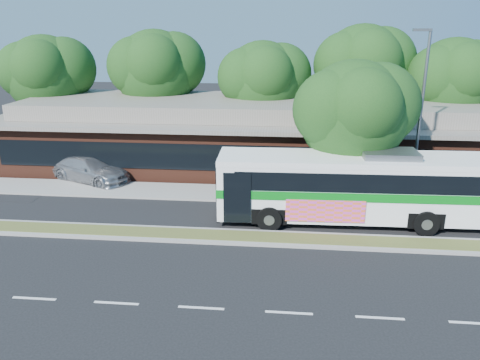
# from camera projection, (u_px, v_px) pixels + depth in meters

# --- Properties ---
(ground) EXTENTS (120.00, 120.00, 0.00)m
(ground) POSITION_uv_depth(u_px,v_px,m) (221.00, 244.00, 20.75)
(ground) COLOR black
(ground) RESTS_ON ground
(median_strip) EXTENTS (26.00, 1.10, 0.15)m
(median_strip) POSITION_uv_depth(u_px,v_px,m) (223.00, 236.00, 21.29)
(median_strip) COLOR #425022
(median_strip) RESTS_ON ground
(sidewalk) EXTENTS (44.00, 2.60, 0.12)m
(sidewalk) POSITION_uv_depth(u_px,v_px,m) (236.00, 193.00, 26.77)
(sidewalk) COLOR gray
(sidewalk) RESTS_ON ground
(plaza_building) EXTENTS (33.20, 11.20, 4.45)m
(plaza_building) POSITION_uv_depth(u_px,v_px,m) (246.00, 133.00, 32.35)
(plaza_building) COLOR #512619
(plaza_building) RESTS_ON ground
(lamp_post) EXTENTS (0.93, 0.18, 9.07)m
(lamp_post) POSITION_uv_depth(u_px,v_px,m) (420.00, 114.00, 23.99)
(lamp_post) COLOR slate
(lamp_post) RESTS_ON ground
(tree_bg_a) EXTENTS (6.47, 5.80, 8.63)m
(tree_bg_a) POSITION_uv_depth(u_px,v_px,m) (52.00, 73.00, 34.54)
(tree_bg_a) COLOR black
(tree_bg_a) RESTS_ON ground
(tree_bg_b) EXTENTS (6.69, 6.00, 9.00)m
(tree_bg_b) POSITION_uv_depth(u_px,v_px,m) (162.00, 69.00, 34.67)
(tree_bg_b) COLOR black
(tree_bg_b) RESTS_ON ground
(tree_bg_c) EXTENTS (6.24, 5.60, 8.26)m
(tree_bg_c) POSITION_uv_depth(u_px,v_px,m) (268.00, 79.00, 33.16)
(tree_bg_c) COLOR black
(tree_bg_c) RESTS_ON ground
(tree_bg_d) EXTENTS (6.91, 6.20, 9.37)m
(tree_bg_d) POSITION_uv_depth(u_px,v_px,m) (368.00, 67.00, 33.21)
(tree_bg_d) COLOR black
(tree_bg_d) RESTS_ON ground
(tree_bg_e) EXTENTS (6.47, 5.80, 8.50)m
(tree_bg_e) POSITION_uv_depth(u_px,v_px,m) (459.00, 79.00, 31.92)
(tree_bg_e) COLOR black
(tree_bg_e) RESTS_ON ground
(transit_bus) EXTENTS (13.02, 3.28, 3.63)m
(transit_bus) POSITION_uv_depth(u_px,v_px,m) (354.00, 183.00, 22.46)
(transit_bus) COLOR white
(transit_bus) RESTS_ON ground
(sedan) EXTENTS (5.80, 4.16, 1.56)m
(sedan) POSITION_uv_depth(u_px,v_px,m) (90.00, 169.00, 28.83)
(sedan) COLOR #9FA1A6
(sedan) RESTS_ON ground
(sidewalk_tree) EXTENTS (6.12, 5.49, 7.67)m
(sidewalk_tree) POSITION_uv_depth(u_px,v_px,m) (361.00, 112.00, 23.69)
(sidewalk_tree) COLOR black
(sidewalk_tree) RESTS_ON ground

